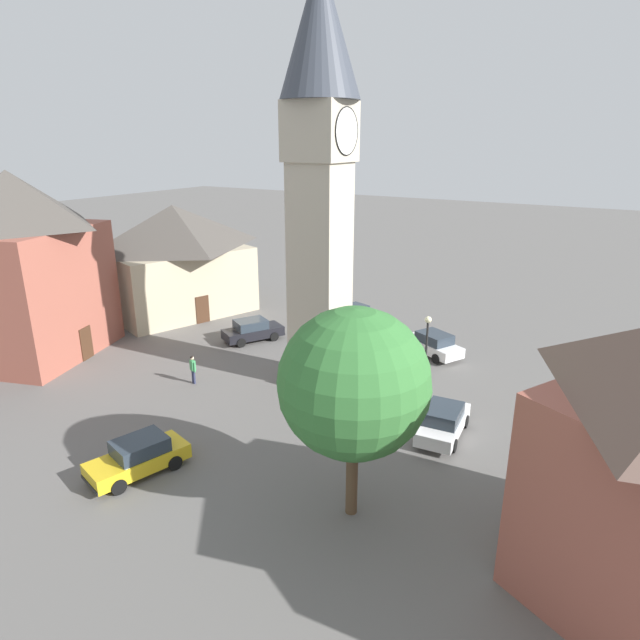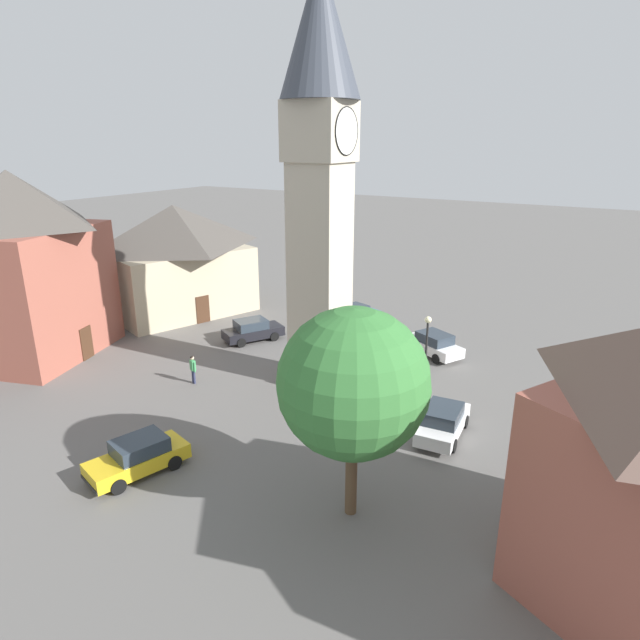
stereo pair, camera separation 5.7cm
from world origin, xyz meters
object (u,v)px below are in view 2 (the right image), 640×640
clock_tower (320,151)px  building_shop_left (22,265)px  car_white_side (354,316)px  car_silver_kerb (443,421)px  car_black_far (253,330)px  lamp_post (427,343)px  car_blue_kerb (433,344)px  tree (353,383)px  building_terrace_right (177,258)px  car_red_corner (138,456)px  pedestrian (193,367)px

clock_tower → building_shop_left: 20.28m
car_white_side → building_shop_left: (-15.78, 15.22, 5.20)m
car_silver_kerb → car_black_far: same height
clock_tower → lamp_post: bearing=-79.2°
car_blue_kerb → tree: (-16.67, -2.81, 4.57)m
car_silver_kerb → tree: size_ratio=0.53×
car_blue_kerb → tree: 17.52m
car_white_side → building_terrace_right: 14.86m
car_red_corner → tree: (2.32, -8.86, 4.57)m
building_terrace_right → lamp_post: building_terrace_right is taller
car_red_corner → building_terrace_right: size_ratio=0.34×
car_blue_kerb → car_black_far: size_ratio=1.00×
car_blue_kerb → building_shop_left: building_shop_left is taller
car_silver_kerb → tree: tree is taller
clock_tower → car_red_corner: clock_tower is taller
clock_tower → building_shop_left: clock_tower is taller
car_white_side → tree: size_ratio=0.55×
car_white_side → car_black_far: size_ratio=1.00×
car_silver_kerb → lamp_post: lamp_post is taller
car_black_far → building_terrace_right: size_ratio=0.34×
building_shop_left → car_blue_kerb: bearing=-59.6°
car_white_side → car_black_far: 7.96m
car_blue_kerb → car_red_corner: same height
clock_tower → car_silver_kerb: size_ratio=5.15×
car_red_corner → car_white_side: (21.65, 1.11, 0.00)m
tree → car_silver_kerb: bearing=-8.9°
car_silver_kerb → car_white_side: (12.17, 11.09, 0.00)m
building_terrace_right → car_silver_kerb: bearing=-107.9°
clock_tower → car_red_corner: (-11.80, 1.82, -12.06)m
car_blue_kerb → car_red_corner: size_ratio=1.00×
tree → lamp_post: size_ratio=1.74×
car_black_far → building_shop_left: bearing=130.8°
building_shop_left → car_black_far: bearing=-49.2°
car_white_side → building_shop_left: bearing=136.0°
car_blue_kerb → lamp_post: 6.73m
lamp_post → car_red_corner: bearing=149.1°
car_white_side → building_shop_left: building_shop_left is taller
car_blue_kerb → lamp_post: bearing=-164.5°
car_red_corner → building_terrace_right: 23.27m
building_terrace_right → lamp_post: 23.12m
building_terrace_right → lamp_post: bearing=-101.4°
car_red_corner → clock_tower: bearing=-8.8°
car_red_corner → pedestrian: (7.76, 4.25, 0.25)m
car_white_side → car_black_far: bearing=145.3°
car_red_corner → lamp_post: bearing=-30.9°
tree → building_terrace_right: (15.18, 23.76, -0.95)m
car_silver_kerb → pedestrian: (-1.72, 14.23, 0.25)m
car_white_side → building_shop_left: 22.53m
building_terrace_right → car_black_far: bearing=-104.5°
car_silver_kerb → building_terrace_right: bearing=72.1°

